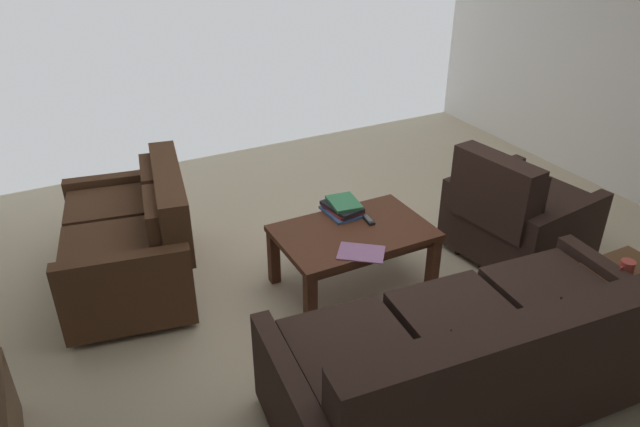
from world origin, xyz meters
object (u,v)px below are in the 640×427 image
at_px(sofa_main, 474,359).
at_px(coffee_table, 353,239).
at_px(end_table, 633,289).
at_px(armchair_side, 516,215).
at_px(coffee_mug, 626,269).
at_px(loveseat_near, 134,239).
at_px(book_stack, 343,207).
at_px(loose_magazine, 361,253).
at_px(tv_remote, 368,219).

height_order(sofa_main, coffee_table, sofa_main).
relative_size(sofa_main, end_table, 4.00).
relative_size(armchair_side, coffee_mug, 9.41).
height_order(loveseat_near, coffee_mug, loveseat_near).
relative_size(coffee_table, armchair_side, 1.08).
distance_m(sofa_main, book_stack, 1.54).
xyz_separation_m(sofa_main, end_table, (-1.12, 0.04, 0.09)).
relative_size(armchair_side, loose_magazine, 3.29).
bearing_deg(loveseat_near, sofa_main, 123.50).
bearing_deg(end_table, loveseat_near, -39.75).
distance_m(loveseat_near, book_stack, 1.47).
height_order(coffee_table, armchair_side, armchair_side).
relative_size(book_stack, loose_magazine, 1.10).
height_order(loveseat_near, tv_remote, loveseat_near).
bearing_deg(loose_magazine, loveseat_near, -90.40).
bearing_deg(coffee_table, tv_remote, -155.24).
distance_m(loveseat_near, end_table, 3.17).
relative_size(armchair_side, book_stack, 3.00).
xyz_separation_m(coffee_table, book_stack, (-0.06, -0.25, 0.11)).
height_order(sofa_main, end_table, sofa_main).
distance_m(sofa_main, coffee_mug, 1.10).
bearing_deg(loose_magazine, armchair_side, 129.82).
xyz_separation_m(end_table, coffee_mug, (0.05, -0.04, 0.13)).
height_order(book_stack, loose_magazine, book_stack).
bearing_deg(sofa_main, loose_magazine, -85.42).
relative_size(end_table, tv_remote, 3.26).
height_order(sofa_main, loveseat_near, loveseat_near).
distance_m(end_table, coffee_mug, 0.15).
xyz_separation_m(sofa_main, tv_remote, (-0.18, -1.35, 0.11)).
relative_size(end_table, armchair_side, 0.56).
height_order(coffee_table, book_stack, book_stack).
bearing_deg(end_table, tv_remote, -55.76).
relative_size(end_table, book_stack, 1.68).
distance_m(end_table, tv_remote, 1.68).
relative_size(coffee_mug, loose_magazine, 0.35).
xyz_separation_m(end_table, armchair_side, (-0.15, -1.09, -0.08)).
bearing_deg(coffee_mug, tv_remote, -56.46).
height_order(coffee_table, end_table, end_table).
bearing_deg(loveseat_near, armchair_side, 160.06).
height_order(armchair_side, loose_magazine, armchair_side).
distance_m(armchair_side, book_stack, 1.30).
xyz_separation_m(loveseat_near, armchair_side, (-2.59, 0.94, 0.00)).
xyz_separation_m(loveseat_near, book_stack, (-1.39, 0.45, 0.13)).
bearing_deg(book_stack, end_table, 123.55).
bearing_deg(coffee_table, coffee_mug, 129.35).
bearing_deg(sofa_main, coffee_table, -91.00).
distance_m(tv_remote, loose_magazine, 0.43).
height_order(armchair_side, book_stack, armchair_side).
relative_size(sofa_main, book_stack, 6.70).
bearing_deg(coffee_table, end_table, 129.82).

